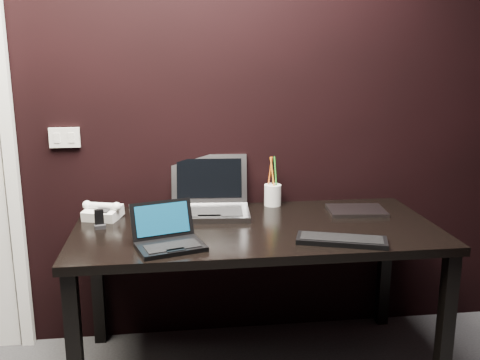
{
  "coord_description": "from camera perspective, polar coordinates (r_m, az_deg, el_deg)",
  "views": [
    {
      "loc": [
        -0.08,
        -0.97,
        1.53
      ],
      "look_at": [
        0.22,
        1.35,
        0.98
      ],
      "focal_mm": 40.0,
      "sensor_mm": 36.0,
      "label": 1
    }
  ],
  "objects": [
    {
      "name": "pen_cup",
      "position": [
        2.86,
        3.5,
        -1.51
      ],
      "size": [
        0.1,
        0.1,
        0.27
      ],
      "color": "silver",
      "rests_on": "desk"
    },
    {
      "name": "desk_phone",
      "position": [
        2.71,
        -14.44,
        -3.3
      ],
      "size": [
        0.21,
        0.19,
        0.1
      ],
      "color": "silver",
      "rests_on": "desk"
    },
    {
      "name": "netbook",
      "position": [
        2.28,
        -7.67,
        -6.19
      ],
      "size": [
        0.33,
        0.31,
        0.17
      ],
      "color": "black",
      "rests_on": "desk"
    },
    {
      "name": "ext_keyboard",
      "position": [
        2.35,
        10.78,
        -6.31
      ],
      "size": [
        0.4,
        0.24,
        0.02
      ],
      "color": "black",
      "rests_on": "desk"
    },
    {
      "name": "silver_laptop",
      "position": [
        2.73,
        -3.28,
        -2.45
      ],
      "size": [
        0.42,
        0.39,
        0.27
      ],
      "color": "gray",
      "rests_on": "desk"
    },
    {
      "name": "desk",
      "position": [
        2.56,
        1.72,
        -6.58
      ],
      "size": [
        1.7,
        0.8,
        0.74
      ],
      "color": "black",
      "rests_on": "ground"
    },
    {
      "name": "wall_back",
      "position": [
        2.78,
        -5.68,
        8.48
      ],
      "size": [
        4.0,
        0.0,
        4.0
      ],
      "primitive_type": "plane",
      "rotation": [
        1.57,
        0.0,
        0.0
      ],
      "color": "black",
      "rests_on": "ground"
    },
    {
      "name": "closed_laptop",
      "position": [
        2.8,
        12.31,
        -3.2
      ],
      "size": [
        0.3,
        0.23,
        0.02
      ],
      "color": "#97969C",
      "rests_on": "desk"
    },
    {
      "name": "wall_switch",
      "position": [
        2.84,
        -18.21,
        4.32
      ],
      "size": [
        0.15,
        0.02,
        0.1
      ],
      "color": "silver",
      "rests_on": "wall_back"
    },
    {
      "name": "mobile_phone",
      "position": [
        2.58,
        -14.77,
        -4.28
      ],
      "size": [
        0.06,
        0.05,
        0.09
      ],
      "color": "black",
      "rests_on": "desk"
    }
  ]
}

